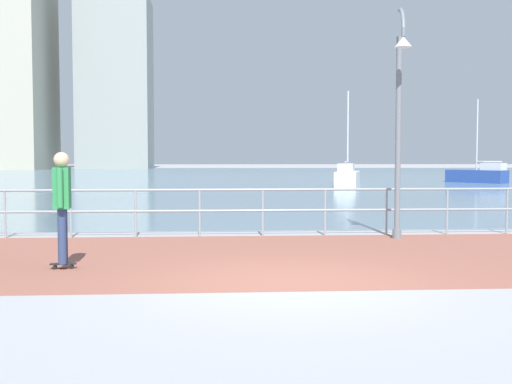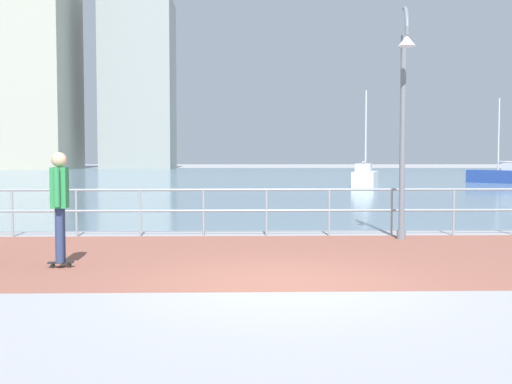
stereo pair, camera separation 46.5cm
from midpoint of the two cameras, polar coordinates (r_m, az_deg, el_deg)
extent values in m
plane|color=#9E9EA3|center=(48.53, -0.53, 1.12)|extent=(220.00, 220.00, 0.00)
cube|color=#935647|center=(11.02, 2.83, -5.93)|extent=(28.00, 5.77, 0.01)
cube|color=slate|center=(58.77, -0.70, 1.48)|extent=(180.00, 88.00, 0.00)
cylinder|color=#8C99A3|center=(14.59, -20.60, -1.86)|extent=(0.05, 0.05, 1.03)
cylinder|color=#8C99A3|center=(14.20, -15.25, -1.90)|extent=(0.05, 0.05, 1.03)
cylinder|color=#8C99A3|center=(13.93, -9.65, -1.93)|extent=(0.05, 0.05, 1.03)
cylinder|color=#8C99A3|center=(13.80, -3.88, -1.94)|extent=(0.05, 0.05, 1.03)
cylinder|color=#8C99A3|center=(13.82, 1.93, -1.93)|extent=(0.05, 0.05, 1.03)
cylinder|color=#8C99A3|center=(13.97, 7.68, -1.90)|extent=(0.05, 0.05, 1.03)
cylinder|color=#8C99A3|center=(14.26, 13.24, -1.86)|extent=(0.05, 0.05, 1.03)
cylinder|color=#8C99A3|center=(14.68, 18.54, -1.79)|extent=(0.05, 0.05, 1.03)
cylinder|color=#8C99A3|center=(13.78, 1.94, 0.21)|extent=(25.20, 0.06, 0.06)
cylinder|color=#8C99A3|center=(13.81, 1.94, -1.72)|extent=(25.20, 0.06, 0.06)
cylinder|color=slate|center=(13.74, 14.12, -3.80)|extent=(0.19, 0.19, 0.20)
cylinder|color=slate|center=(13.65, 14.24, 4.80)|extent=(0.12, 0.12, 4.31)
cylinder|color=slate|center=(13.92, 14.44, 15.97)|extent=(0.11, 0.19, 0.11)
cylinder|color=slate|center=(13.76, 14.53, 15.93)|extent=(0.11, 0.20, 0.15)
cylinder|color=slate|center=(13.62, 14.60, 15.70)|extent=(0.11, 0.20, 0.18)
cylinder|color=slate|center=(13.49, 14.65, 15.30)|extent=(0.11, 0.17, 0.19)
cylinder|color=slate|center=(13.40, 14.68, 14.76)|extent=(0.10, 0.14, 0.19)
cylinder|color=slate|center=(13.35, 14.68, 14.13)|extent=(0.10, 0.10, 0.17)
cone|color=silver|center=(13.32, 14.67, 13.28)|extent=(0.36, 0.36, 0.22)
cylinder|color=black|center=(10.33, -16.97, -6.53)|extent=(0.06, 0.04, 0.06)
cylinder|color=black|center=(10.41, -16.90, -6.46)|extent=(0.06, 0.04, 0.06)
cylinder|color=black|center=(10.29, -15.56, -6.54)|extent=(0.06, 0.04, 0.06)
cylinder|color=black|center=(10.37, -15.50, -6.47)|extent=(0.06, 0.04, 0.06)
cube|color=black|center=(10.34, -16.24, -6.23)|extent=(0.41, 0.15, 0.02)
cylinder|color=navy|center=(10.20, -16.34, -3.86)|extent=(0.14, 0.14, 0.86)
cylinder|color=navy|center=(10.36, -16.21, -3.75)|extent=(0.14, 0.14, 0.86)
cube|color=#2D8C4C|center=(10.22, -16.34, 0.39)|extent=(0.27, 0.36, 0.64)
cylinder|color=#2D8C4C|center=(9.99, -16.55, 0.42)|extent=(0.10, 0.10, 0.61)
cylinder|color=#2D8C4C|center=(10.44, -16.15, 0.54)|extent=(0.10, 0.10, 0.61)
sphere|color=#DBAD89|center=(10.20, -16.38, 2.86)|extent=(0.24, 0.24, 0.24)
cube|color=white|center=(38.82, 10.33, 1.21)|extent=(2.41, 4.34, 0.89)
cube|color=silver|center=(37.57, 10.19, 2.20)|extent=(1.29, 1.69, 0.49)
cylinder|color=silver|center=(38.84, 10.38, 5.51)|extent=(0.10, 0.10, 4.94)
cylinder|color=silver|center=(37.89, 10.24, 2.73)|extent=(0.60, 1.81, 0.08)
cube|color=#284799|center=(45.70, 21.57, 1.32)|extent=(3.54, 4.02, 0.88)
cylinder|color=silver|center=(45.71, 21.64, 4.94)|extent=(0.10, 0.10, 4.89)
cylinder|color=silver|center=(45.26, 22.60, 2.59)|extent=(1.20, 1.50, 0.08)
cube|color=#939993|center=(100.80, -10.58, 9.64)|extent=(10.85, 10.00, 26.36)
cube|color=#B2AD99|center=(101.15, -21.12, 13.32)|extent=(16.45, 14.83, 39.81)
camera|label=1|loc=(0.23, -88.86, 0.06)|focal=43.62mm
camera|label=2|loc=(0.23, 91.14, -0.06)|focal=43.62mm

